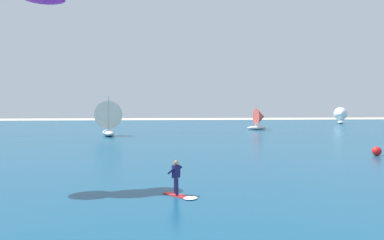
# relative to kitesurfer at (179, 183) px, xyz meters

# --- Properties ---
(ocean) EXTENTS (160.00, 90.00, 0.10)m
(ocean) POSITION_rel_kitesurfer_xyz_m (1.18, 37.59, -0.65)
(ocean) COLOR navy
(ocean) RESTS_ON ground
(kitesurfer) EXTENTS (1.72, 1.83, 1.67)m
(kitesurfer) POSITION_rel_kitesurfer_xyz_m (0.00, 0.00, 0.00)
(kitesurfer) COLOR red
(kitesurfer) RESTS_ON ocean
(sailboat_mid_left) EXTENTS (4.11, 4.70, 5.30)m
(sailboat_mid_left) POSITION_rel_kitesurfer_xyz_m (-8.11, 34.34, 1.82)
(sailboat_mid_left) COLOR silver
(sailboat_mid_left) RESTS_ON ocean
(sailboat_center_horizon) EXTENTS (3.52, 3.03, 4.03)m
(sailboat_center_horizon) POSITION_rel_kitesurfer_xyz_m (15.45, 44.09, 1.24)
(sailboat_center_horizon) COLOR silver
(sailboat_center_horizon) RESTS_ON ocean
(sailboat_outermost) EXTENTS (3.19, 3.57, 4.00)m
(sailboat_outermost) POSITION_rel_kitesurfer_xyz_m (37.82, 61.20, 1.23)
(sailboat_outermost) COLOR silver
(sailboat_outermost) RESTS_ON ocean
(marker_buoy) EXTENTS (0.76, 0.76, 0.76)m
(marker_buoy) POSITION_rel_kitesurfer_xyz_m (17.14, 12.51, -0.22)
(marker_buoy) COLOR red
(marker_buoy) RESTS_ON ocean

